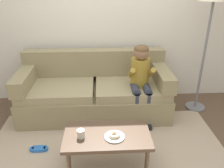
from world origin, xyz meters
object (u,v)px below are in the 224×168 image
at_px(coffee_table, 107,138).
at_px(toy_controller, 39,149).
at_px(person_child, 141,76).
at_px(donut, 114,135).
at_px(floor_lamp, 214,1).
at_px(mug, 81,134).
at_px(couch, 95,92).

bearing_deg(coffee_table, toy_controller, 161.14).
bearing_deg(toy_controller, person_child, 33.52).
bearing_deg(donut, floor_lamp, 41.90).
height_order(person_child, mug, person_child).
distance_m(coffee_table, mug, 0.29).
distance_m(person_child, mug, 1.29).
xyz_separation_m(couch, person_child, (0.65, -0.20, 0.34)).
xyz_separation_m(donut, mug, (-0.34, 0.02, 0.01)).
distance_m(donut, floor_lamp, 2.21).
distance_m(donut, mug, 0.34).
height_order(mug, floor_lamp, floor_lamp).
distance_m(person_child, toy_controller, 1.63).
xyz_separation_m(mug, toy_controller, (-0.56, 0.32, -0.46)).
relative_size(couch, floor_lamp, 1.15).
relative_size(couch, person_child, 1.98).
bearing_deg(mug, coffee_table, 8.09).
relative_size(donut, mug, 1.33).
bearing_deg(toy_controller, mug, -23.78).
xyz_separation_m(coffee_table, donut, (0.07, -0.06, 0.08)).
xyz_separation_m(person_child, toy_controller, (-1.33, -0.69, -0.65)).
relative_size(person_child, toy_controller, 4.87).
relative_size(coffee_table, person_child, 0.83).
distance_m(coffee_table, toy_controller, 0.95).
xyz_separation_m(coffee_table, mug, (-0.27, -0.04, 0.10)).
height_order(coffee_table, person_child, person_child).
bearing_deg(couch, donut, -79.88).
distance_m(couch, toy_controller, 1.16).
distance_m(person_child, donut, 1.13).
relative_size(couch, mug, 24.29).
relative_size(couch, donut, 18.22).
height_order(couch, floor_lamp, floor_lamp).
bearing_deg(donut, mug, 176.90).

